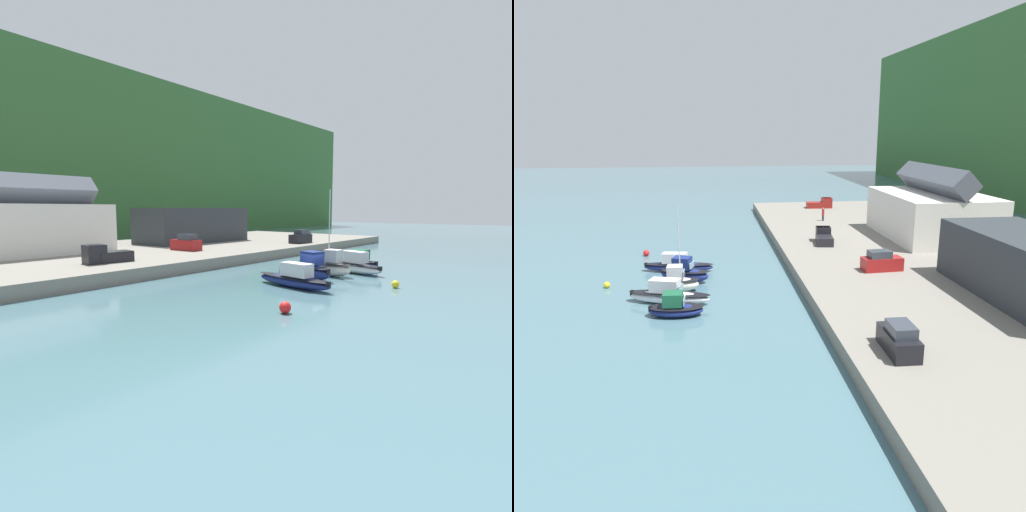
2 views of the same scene
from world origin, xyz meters
The scene contains 15 objects.
ground_plane centered at (0.00, 0.00, 0.00)m, with size 320.00×320.00×0.00m, color #476B75.
quay_promenade centered at (0.00, 27.83, 0.64)m, with size 93.06×31.55×1.29m.
harbor_clubhouse centered at (-11.84, 33.40, 4.74)m, with size 18.14×12.37×9.81m.
yacht_club_building centered at (13.59, 30.96, 4.11)m, with size 18.34×8.41×5.64m.
moored_boat_0 centered at (-3.32, -0.60, 0.76)m, with size 2.92×8.22×2.16m.
moored_boat_1 centered at (0.95, 0.34, 1.01)m, with size 3.56×5.59×2.74m.
moored_boat_2 centered at (4.01, -0.26, 1.01)m, with size 2.15×4.40×8.67m.
moored_boat_3 centered at (7.36, -0.88, 0.83)m, with size 3.98×8.13×2.31m.
moored_boat_4 centered at (10.76, -0.04, 0.76)m, with size 2.61×4.94×2.13m.
parked_car_0 centered at (22.79, 15.48, 2.21)m, with size 4.24×1.89×2.16m.
parked_car_1 centered at (3.45, 21.06, 2.21)m, with size 2.12×4.33×2.16m.
pickup_truck_0 centered at (-10.16, 18.01, 2.11)m, with size 4.94×2.55×1.90m.
dog_on_quay centered at (40.41, 24.39, 1.75)m, with size 0.87×0.60×0.68m.
mooring_buoy_0 centered at (1.95, -7.51, 0.32)m, with size 0.64×0.64×0.64m.
mooring_buoy_1 centered at (-10.94, -4.99, 0.39)m, with size 0.79×0.79×0.79m.
Camera 1 is at (-31.72, -19.44, 6.71)m, focal length 28.00 mm.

